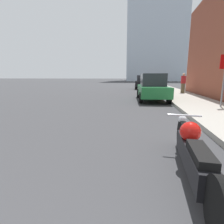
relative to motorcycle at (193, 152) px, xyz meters
The scene contains 6 objects.
sidewalk 36.30m from the motorcycle, 86.39° to the left, with size 2.67×240.00×0.15m.
distant_tower 80.91m from the motorcycle, 86.38° to the left, with size 21.73×21.73×53.94m.
motorcycle is the anchor object (origin of this frame).
parked_car_green 8.85m from the motorcycle, 90.12° to the left, with size 1.96×4.33×1.68m.
parked_car_black 20.28m from the motorcycle, 91.07° to the left, with size 2.02×4.31×1.70m.
pedestrian 13.39m from the motorcycle, 77.94° to the left, with size 0.36×0.23×1.65m.
Camera 1 is at (1.79, 1.22, 1.46)m, focal length 28.00 mm.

